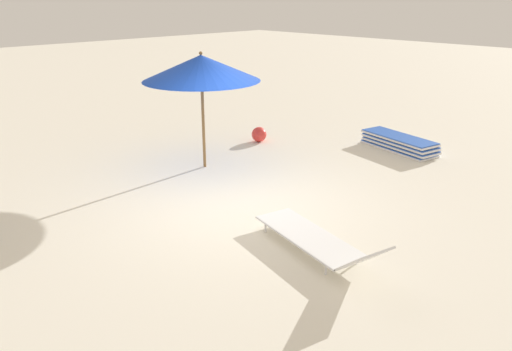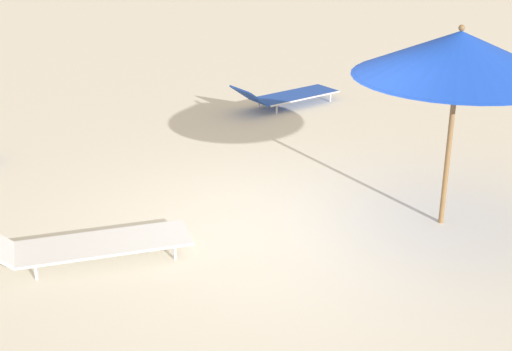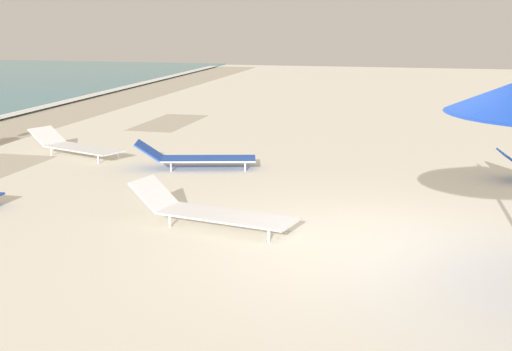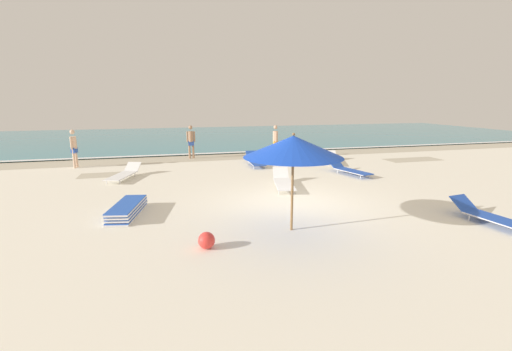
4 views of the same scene
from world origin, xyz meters
name	(u,v)px [view 2 (image 2 of 4)]	position (x,y,z in m)	size (l,w,h in m)	color
ground_plane	(268,238)	(0.00, 0.01, -0.08)	(60.00, 60.00, 0.16)	silver
beach_umbrella	(459,54)	(-0.81, -1.91, 2.03)	(2.32, 2.32, 2.35)	olive
sun_lounger_under_umbrella	(82,243)	(0.39, 2.08, 0.21)	(1.08, 2.34, 0.54)	white
sun_lounger_beside_umbrella	(285,95)	(4.22, -2.86, 0.21)	(0.86, 2.15, 0.51)	blue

